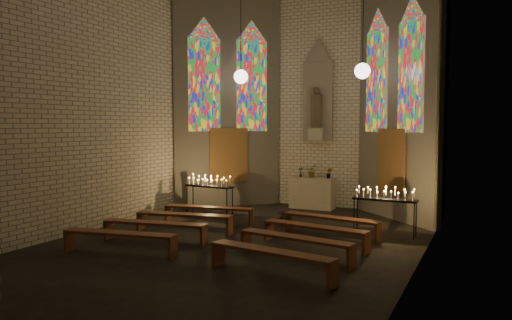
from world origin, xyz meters
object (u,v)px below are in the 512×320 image
(aisle_flower_pot, at_px, (282,217))
(votive_stand_right, at_px, (385,196))
(altar, at_px, (312,193))
(votive_stand_left, at_px, (209,183))

(aisle_flower_pot, height_order, votive_stand_right, votive_stand_right)
(altar, xyz_separation_m, votive_stand_right, (2.90, -3.02, 0.47))
(aisle_flower_pot, relative_size, votive_stand_left, 0.27)
(altar, xyz_separation_m, aisle_flower_pot, (0.16, -2.93, -0.29))
(aisle_flower_pot, distance_m, votive_stand_right, 2.85)
(altar, bearing_deg, aisle_flower_pot, -86.96)
(altar, relative_size, votive_stand_left, 0.89)
(aisle_flower_pot, xyz_separation_m, votive_stand_left, (-2.48, 0.34, 0.76))
(aisle_flower_pot, bearing_deg, altar, 93.04)
(aisle_flower_pot, bearing_deg, votive_stand_right, -1.93)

